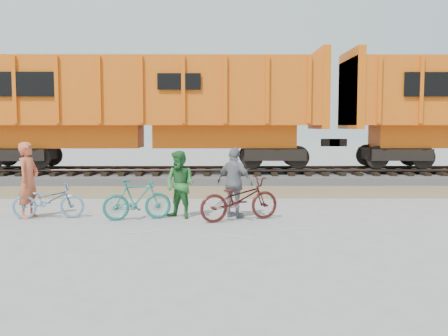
{
  "coord_description": "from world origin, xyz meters",
  "views": [
    {
      "loc": [
        0.53,
        -11.1,
        2.22
      ],
      "look_at": [
        0.62,
        1.5,
        1.15
      ],
      "focal_mm": 40.0,
      "sensor_mm": 36.0,
      "label": 1
    }
  ],
  "objects": [
    {
      "name": "track",
      "position": [
        0.0,
        9.0,
        0.47
      ],
      "size": [
        120.0,
        2.6,
        0.24
      ],
      "color": "black",
      "rests_on": "ballast_bed"
    },
    {
      "name": "ballast_bed",
      "position": [
        0.0,
        9.0,
        0.15
      ],
      "size": [
        120.0,
        4.0,
        0.3
      ],
      "primitive_type": "cube",
      "color": "slate",
      "rests_on": "ground"
    },
    {
      "name": "bicycle_blue",
      "position": [
        -3.6,
        0.77,
        0.44
      ],
      "size": [
        1.73,
        0.78,
        0.88
      ],
      "primitive_type": "imported",
      "rotation": [
        0.0,
        0.0,
        1.69
      ],
      "color": "#6A8DB5",
      "rests_on": "ground"
    },
    {
      "name": "person_man",
      "position": [
        -0.44,
        0.77,
        0.81
      ],
      "size": [
        0.99,
        0.94,
        1.62
      ],
      "primitive_type": "imported",
      "rotation": [
        0.0,
        0.0,
        -0.55
      ],
      "color": "#2B7230",
      "rests_on": "ground"
    },
    {
      "name": "hopper_car_center",
      "position": [
        -2.4,
        9.0,
        3.01
      ],
      "size": [
        14.0,
        3.13,
        4.65
      ],
      "color": "black",
      "rests_on": "track"
    },
    {
      "name": "bicycle_maroon",
      "position": [
        0.97,
        0.44,
        0.51
      ],
      "size": [
        2.07,
        1.38,
        1.03
      ],
      "primitive_type": "imported",
      "rotation": [
        0.0,
        0.0,
        1.97
      ],
      "color": "#461614",
      "rests_on": "ground"
    },
    {
      "name": "person_woman",
      "position": [
        0.87,
        0.84,
        0.85
      ],
      "size": [
        1.05,
        0.91,
        1.7
      ],
      "primitive_type": "imported",
      "rotation": [
        0.0,
        0.0,
        2.53
      ],
      "color": "gray",
      "rests_on": "ground"
    },
    {
      "name": "person_solo",
      "position": [
        -4.1,
        0.87,
        0.91
      ],
      "size": [
        0.55,
        0.73,
        1.83
      ],
      "primitive_type": "imported",
      "rotation": [
        0.0,
        0.0,
        1.39
      ],
      "color": "#D15C39",
      "rests_on": "ground"
    },
    {
      "name": "gravel_strip",
      "position": [
        0.0,
        5.5,
        0.01
      ],
      "size": [
        120.0,
        3.0,
        0.02
      ],
      "primitive_type": "cube",
      "color": "#91805A",
      "rests_on": "ground"
    },
    {
      "name": "ground",
      "position": [
        0.0,
        0.0,
        0.0
      ],
      "size": [
        120.0,
        120.0,
        0.0
      ],
      "primitive_type": "plane",
      "color": "#9E9E99",
      "rests_on": "ground"
    },
    {
      "name": "bicycle_teal",
      "position": [
        -1.44,
        0.57,
        0.48
      ],
      "size": [
        1.67,
        0.85,
        0.96
      ],
      "primitive_type": "imported",
      "rotation": [
        0.0,
        0.0,
        1.83
      ],
      "color": "#1C7369",
      "rests_on": "ground"
    }
  ]
}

